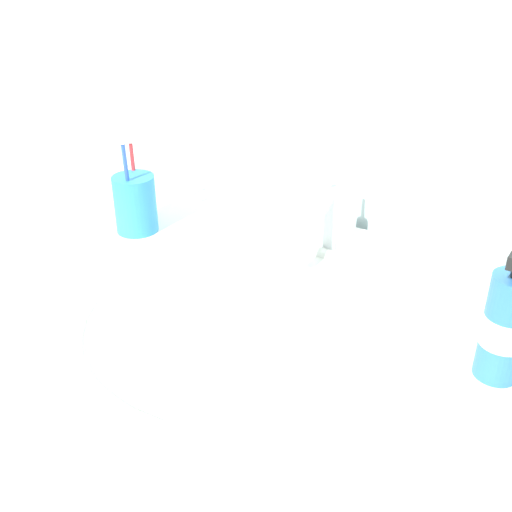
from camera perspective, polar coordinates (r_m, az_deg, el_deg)
tiled_wall_back at (r=1.09m, az=11.30°, el=20.74°), size 2.46×0.04×2.40m
vanity_counter at (r=1.19m, az=0.29°, el=-21.37°), size 1.26×0.62×0.84m
sink_basin at (r=0.89m, az=-1.08°, el=-8.16°), size 0.50×0.50×0.12m
faucet at (r=1.01m, az=6.46°, el=3.44°), size 0.02×0.17×0.13m
toothbrush_cup at (r=1.12m, az=-11.33°, el=4.85°), size 0.08×0.08×0.11m
toothbrush_blue at (r=1.08m, az=-12.10°, el=7.44°), size 0.02×0.03×0.19m
toothbrush_red at (r=1.14m, az=-11.49°, el=7.90°), size 0.03×0.03×0.17m
soap_dispenser at (r=0.79m, az=22.51°, el=-6.15°), size 0.06×0.06×0.18m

